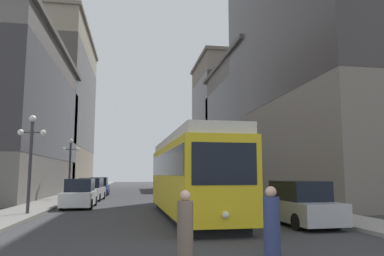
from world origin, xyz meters
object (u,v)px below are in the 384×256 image
object	(u,v)px
transit_bus	(201,176)
parked_car_left_near	(99,187)
streetcar	(190,174)
parked_car_left_far	(91,190)
parked_car_left_mid	(80,194)
parked_car_right_far	(299,204)
pedestrian_crossing_far	(272,226)
pedestrian_crossing_near	(185,229)
lamp_post_left_far	(70,158)
lamp_post_left_near	(31,148)

from	to	relation	value
transit_bus	parked_car_left_near	distance (m)	10.42
streetcar	parked_car_left_far	bearing A→B (deg)	113.27
parked_car_left_mid	parked_car_right_far	bearing A→B (deg)	-43.80
transit_bus	pedestrian_crossing_far	world-z (taller)	transit_bus
pedestrian_crossing_far	parked_car_left_far	bearing A→B (deg)	18.24
streetcar	pedestrian_crossing_near	distance (m)	9.34
streetcar	lamp_post_left_far	bearing A→B (deg)	118.05
pedestrian_crossing_far	lamp_post_left_far	xyz separation A→B (m)	(-8.57, 23.29, 2.59)
parked_car_left_near	lamp_post_left_near	bearing A→B (deg)	-95.97
transit_bus	parked_car_right_far	distance (m)	20.57
streetcar	parked_car_left_mid	size ratio (longest dim) A/B	2.78
transit_bus	parked_car_left_mid	world-z (taller)	transit_bus
parked_car_left_near	pedestrian_crossing_far	world-z (taller)	parked_car_left_near
transit_bus	pedestrian_crossing_far	size ratio (longest dim) A/B	6.72
parked_car_left_far	pedestrian_crossing_far	xyz separation A→B (m)	(6.67, -22.39, -0.01)
streetcar	parked_car_right_far	size ratio (longest dim) A/B	2.64
parked_car_right_far	pedestrian_crossing_far	size ratio (longest dim) A/B	2.66
pedestrian_crossing_far	streetcar	bearing A→B (deg)	5.25
parked_car_left_far	transit_bus	bearing A→B (deg)	25.83
parked_car_left_near	parked_car_right_far	xyz separation A→B (m)	(10.22, -23.60, 0.00)
streetcar	parked_car_left_near	xyz separation A→B (m)	(-6.09, 20.44, -1.26)
streetcar	parked_car_left_near	size ratio (longest dim) A/B	2.78
parked_car_left_mid	parked_car_left_far	distance (m)	6.64
parked_car_left_near	lamp_post_left_far	world-z (taller)	lamp_post_left_far
parked_car_left_far	parked_car_left_mid	bearing A→B (deg)	-87.05
transit_bus	pedestrian_crossing_near	size ratio (longest dim) A/B	7.05
transit_bus	pedestrian_crossing_near	world-z (taller)	transit_bus
transit_bus	parked_car_left_mid	distance (m)	14.70
parked_car_left_mid	lamp_post_left_near	world-z (taller)	lamp_post_left_near
pedestrian_crossing_far	lamp_post_left_near	bearing A→B (deg)	39.19
pedestrian_crossing_far	lamp_post_left_near	size ratio (longest dim) A/B	0.36
parked_car_left_mid	lamp_post_left_far	size ratio (longest dim) A/B	0.92
pedestrian_crossing_near	lamp_post_left_near	size ratio (longest dim) A/B	0.34
streetcar	pedestrian_crossing_far	xyz separation A→B (m)	(0.58, -9.18, -1.26)
streetcar	pedestrian_crossing_far	bearing A→B (deg)	-87.90
parked_car_left_mid	pedestrian_crossing_far	world-z (taller)	parked_car_left_mid
lamp_post_left_near	lamp_post_left_far	xyz separation A→B (m)	(0.00, 12.13, -0.04)
parked_car_right_far	streetcar	bearing A→B (deg)	-39.96
parked_car_left_near	pedestrian_crossing_near	distance (m)	29.91
transit_bus	lamp_post_left_near	size ratio (longest dim) A/B	2.42
parked_car_left_far	lamp_post_left_far	xyz separation A→B (m)	(-1.90, 0.90, 2.59)
pedestrian_crossing_far	transit_bus	bearing A→B (deg)	-5.28
parked_car_left_near	lamp_post_left_far	xyz separation A→B (m)	(-1.90, -6.34, 2.59)
parked_car_left_mid	transit_bus	bearing A→B (deg)	47.30
transit_bus	parked_car_left_near	xyz separation A→B (m)	(-9.90, 3.06, -1.10)
transit_bus	pedestrian_crossing_far	xyz separation A→B (m)	(-3.23, -26.56, -1.11)
parked_car_right_far	parked_car_left_far	world-z (taller)	same
transit_bus	pedestrian_crossing_near	bearing A→B (deg)	-99.73
parked_car_left_near	lamp_post_left_near	size ratio (longest dim) A/B	0.91
transit_bus	lamp_post_left_far	size ratio (longest dim) A/B	2.45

